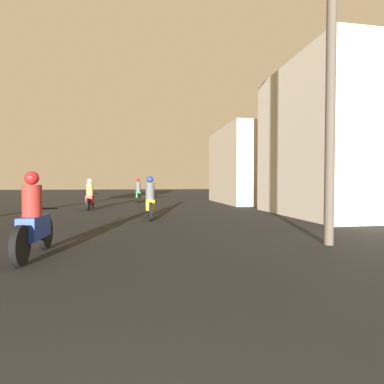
% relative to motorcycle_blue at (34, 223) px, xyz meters
% --- Properties ---
extents(motorcycle_blue, '(0.60, 1.93, 1.52)m').
position_rel_motorcycle_blue_xyz_m(motorcycle_blue, '(0.00, 0.00, 0.00)').
color(motorcycle_blue, black).
rests_on(motorcycle_blue, ground_plane).
extents(motorcycle_yellow, '(0.60, 2.10, 1.56)m').
position_rel_motorcycle_blue_xyz_m(motorcycle_yellow, '(2.22, 5.40, 0.02)').
color(motorcycle_yellow, black).
rests_on(motorcycle_yellow, ground_plane).
extents(motorcycle_red, '(0.60, 1.86, 1.52)m').
position_rel_motorcycle_blue_xyz_m(motorcycle_red, '(-0.59, 9.71, -0.00)').
color(motorcycle_red, black).
rests_on(motorcycle_red, ground_plane).
extents(motorcycle_green, '(0.60, 1.93, 1.63)m').
position_rel_motorcycle_blue_xyz_m(motorcycle_green, '(1.72, 14.84, 0.03)').
color(motorcycle_green, black).
rests_on(motorcycle_green, ground_plane).
extents(building_right_near, '(5.59, 5.90, 6.01)m').
position_rel_motorcycle_blue_xyz_m(building_right_near, '(10.33, 5.28, 2.40)').
color(building_right_near, beige).
rests_on(building_right_near, ground_plane).
extents(building_right_far, '(5.38, 6.59, 4.82)m').
position_rel_motorcycle_blue_xyz_m(building_right_far, '(9.70, 13.17, 1.80)').
color(building_right_far, beige).
rests_on(building_right_far, ground_plane).
extents(utility_pole_near, '(1.60, 0.20, 7.71)m').
position_rel_motorcycle_blue_xyz_m(utility_pole_near, '(5.81, 0.04, 3.41)').
color(utility_pole_near, '#4C4238').
rests_on(utility_pole_near, ground_plane).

